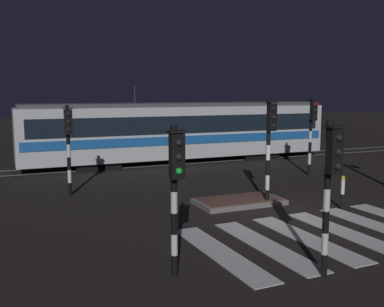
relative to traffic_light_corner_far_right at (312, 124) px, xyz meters
The scene contains 12 objects.
ground_plane 7.60m from the traffic_light_corner_far_right, 135.67° to the right, with size 120.00×120.00×0.00m, color black.
rail_near 7.83m from the traffic_light_corner_far_right, 133.77° to the left, with size 80.00×0.12×0.03m, color #59595E.
rail_far 8.88m from the traffic_light_corner_far_right, 127.11° to the left, with size 80.00×0.12×0.03m, color #59595E.
crosswalk_zebra 9.22m from the traffic_light_corner_far_right, 125.41° to the right, with size 7.18×4.29×0.02m.
traffic_island 6.92m from the traffic_light_corner_far_right, 149.17° to the right, with size 2.97×1.59×0.18m.
traffic_light_corner_far_right is the anchor object (origin of this frame).
traffic_light_median_centre 6.17m from the traffic_light_corner_far_right, 140.84° to the right, with size 0.36×0.42×3.59m.
traffic_light_corner_near_left 12.82m from the traffic_light_corner_far_right, 140.04° to the right, with size 0.36×0.42×3.14m.
traffic_light_kerb_mid_left 11.75m from the traffic_light_corner_far_right, 126.36° to the right, with size 0.36×0.42×3.23m.
traffic_light_corner_far_left 10.75m from the traffic_light_corner_far_right, behind, with size 0.36×0.42×3.34m.
tram 7.31m from the traffic_light_corner_far_right, 123.11° to the left, with size 17.13×2.58×4.15m.
bollard_island_edge 6.26m from the traffic_light_corner_far_right, 118.27° to the right, with size 0.12×0.12×1.11m.
Camera 1 is at (-7.84, -11.42, 3.79)m, focal length 41.86 mm.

